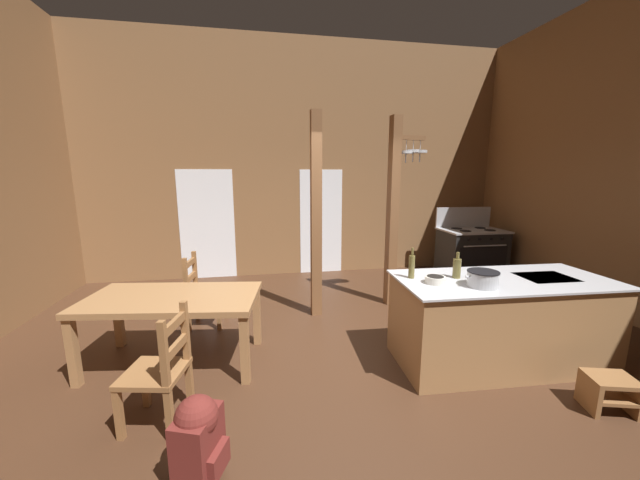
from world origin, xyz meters
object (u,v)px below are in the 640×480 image
(kitchen_island, at_px, (499,321))
(stove_range, at_px, (471,253))
(step_stool, at_px, (610,391))
(dining_table, at_px, (173,304))
(ladderback_chair_near_window, at_px, (202,292))
(ladderback_chair_by_post, at_px, (161,371))
(stockpot_on_counter, at_px, (483,279))
(bottle_short_on_counter, at_px, (412,266))
(mixing_bowl_on_counter, at_px, (435,280))
(backpack, at_px, (198,438))
(bottle_tall_on_counter, at_px, (457,268))

(kitchen_island, bearing_deg, stove_range, 61.20)
(step_stool, xyz_separation_m, dining_table, (-3.74, 1.45, 0.47))
(stove_range, relative_size, ladderback_chair_near_window, 1.39)
(ladderback_chair_by_post, height_order, stockpot_on_counter, stockpot_on_counter)
(stove_range, distance_m, dining_table, 5.39)
(step_stool, bearing_deg, bottle_short_on_counter, 141.60)
(kitchen_island, relative_size, stockpot_on_counter, 6.18)
(ladderback_chair_near_window, xyz_separation_m, mixing_bowl_on_counter, (2.42, -1.54, 0.50))
(step_stool, xyz_separation_m, ladderback_chair_near_window, (-3.60, 2.39, 0.27))
(backpack, bearing_deg, ladderback_chair_by_post, 120.88)
(bottle_tall_on_counter, bearing_deg, bottle_short_on_counter, 169.93)
(bottle_tall_on_counter, bearing_deg, stockpot_on_counter, -74.37)
(stove_range, height_order, step_stool, stove_range)
(kitchen_island, bearing_deg, backpack, -161.63)
(stockpot_on_counter, bearing_deg, ladderback_chair_near_window, 148.55)
(stove_range, distance_m, ladderback_chair_by_post, 5.76)
(bottle_tall_on_counter, bearing_deg, dining_table, 170.54)
(ladderback_chair_by_post, distance_m, backpack, 0.73)
(mixing_bowl_on_counter, distance_m, bottle_short_on_counter, 0.27)
(kitchen_island, height_order, stockpot_on_counter, stockpot_on_counter)
(stove_range, bearing_deg, ladderback_chair_near_window, -164.54)
(kitchen_island, xyz_separation_m, ladderback_chair_by_post, (-3.24, -0.34, -0.01))
(kitchen_island, relative_size, stove_range, 1.67)
(step_stool, height_order, dining_table, dining_table)
(ladderback_chair_by_post, relative_size, backpack, 1.59)
(ladderback_chair_by_post, xyz_separation_m, bottle_short_on_counter, (2.32, 0.53, 0.59))
(bottle_tall_on_counter, bearing_deg, backpack, -156.11)
(stockpot_on_counter, xyz_separation_m, mixing_bowl_on_counter, (-0.39, 0.18, -0.04))
(step_stool, bearing_deg, kitchen_island, 115.48)
(ladderback_chair_by_post, height_order, bottle_short_on_counter, bottle_short_on_counter)
(step_stool, xyz_separation_m, ladderback_chair_by_post, (-3.65, 0.52, 0.27))
(bottle_short_on_counter, bearing_deg, ladderback_chair_by_post, -167.11)
(dining_table, xyz_separation_m, ladderback_chair_near_window, (0.14, 0.94, -0.20))
(dining_table, bearing_deg, mixing_bowl_on_counter, -13.17)
(stockpot_on_counter, bearing_deg, step_stool, -40.45)
(bottle_short_on_counter, bearing_deg, ladderback_chair_near_window, 149.48)
(mixing_bowl_on_counter, bearing_deg, ladderback_chair_by_post, -172.47)
(ladderback_chair_by_post, bearing_deg, step_stool, -8.16)
(mixing_bowl_on_counter, relative_size, bottle_tall_on_counter, 0.73)
(ladderback_chair_near_window, bearing_deg, ladderback_chair_by_post, -91.45)
(ladderback_chair_near_window, height_order, backpack, ladderback_chair_near_window)
(stove_range, bearing_deg, kitchen_island, -118.80)
(stove_range, distance_m, ladderback_chair_near_window, 4.93)
(ladderback_chair_by_post, height_order, bottle_tall_on_counter, bottle_tall_on_counter)
(ladderback_chair_by_post, distance_m, mixing_bowl_on_counter, 2.54)
(step_stool, xyz_separation_m, stockpot_on_counter, (-0.79, 0.67, 0.82))
(bottle_short_on_counter, bearing_deg, bottle_tall_on_counter, -10.07)
(stove_range, bearing_deg, bottle_short_on_counter, -133.12)
(step_stool, height_order, ladderback_chair_by_post, ladderback_chair_by_post)
(kitchen_island, bearing_deg, stockpot_on_counter, -153.77)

